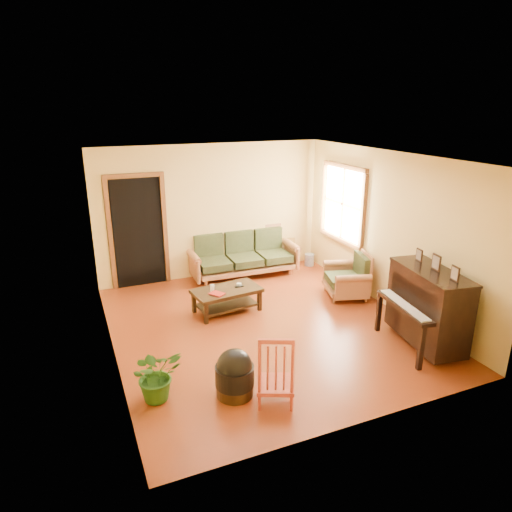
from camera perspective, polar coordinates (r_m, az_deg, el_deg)
name	(u,v)px	position (r m, az deg, el deg)	size (l,w,h in m)	color
floor	(264,326)	(7.23, 0.98, -8.72)	(5.00, 5.00, 0.00)	#62210C
doorway	(138,233)	(8.73, -14.51, 2.79)	(1.08, 0.16, 2.05)	black
window	(343,204)	(8.83, 10.82, 6.42)	(0.12, 1.36, 1.46)	white
sofa	(244,254)	(9.09, -1.53, 0.27)	(2.13, 0.89, 0.91)	#955B36
coffee_table	(227,300)	(7.63, -3.67, -5.54)	(1.10, 0.60, 0.40)	black
armchair	(346,275)	(8.27, 11.21, -2.29)	(0.79, 0.83, 0.83)	#955B36
piano	(427,309)	(6.88, 20.63, -6.16)	(0.76, 1.30, 1.15)	black
footstool	(235,379)	(5.59, -2.68, -15.05)	(0.46, 0.46, 0.44)	black
red_chair	(275,367)	(5.37, 2.44, -13.70)	(0.42, 0.46, 0.91)	maroon
leaning_frame	(284,251)	(9.70, 3.48, 0.57)	(0.47, 0.11, 0.63)	#B2873B
ceramic_crock	(309,260)	(9.82, 6.69, -0.46)	(0.20, 0.20, 0.25)	#3559A0
potted_plant	(157,374)	(5.59, -12.32, -14.26)	(0.58, 0.51, 0.65)	#245618
book	(214,296)	(7.29, -5.33, -4.97)	(0.18, 0.24, 0.02)	#9E1E15
candle	(212,288)	(7.47, -5.48, -3.99)	(0.07, 0.07, 0.11)	white
glass_jar	(239,285)	(7.65, -2.14, -3.60)	(0.08, 0.08, 0.05)	silver
remote	(239,287)	(7.62, -2.12, -3.83)	(0.15, 0.04, 0.01)	black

